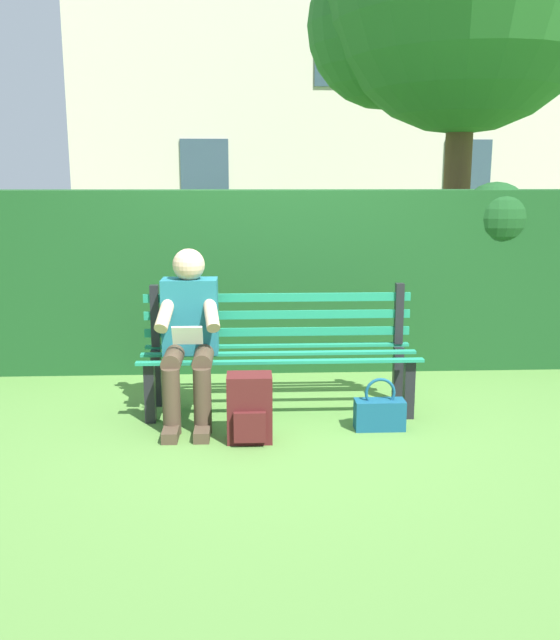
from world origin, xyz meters
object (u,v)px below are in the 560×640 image
object	(u,v)px
park_bench	(279,347)
backpack	(250,408)
person_seated	(189,331)
handbag	(380,413)

from	to	relation	value
park_bench	backpack	xyz separation A→B (m)	(0.21, 0.63, -0.24)
park_bench	person_seated	world-z (taller)	person_seated
park_bench	handbag	size ratio (longest dim) A/B	5.49
park_bench	backpack	world-z (taller)	park_bench
person_seated	backpack	size ratio (longest dim) A/B	2.69
person_seated	park_bench	bearing A→B (deg)	-163.16
handbag	person_seated	bearing A→B (deg)	-12.52
park_bench	backpack	bearing A→B (deg)	71.30
person_seated	backpack	world-z (taller)	person_seated
person_seated	handbag	bearing A→B (deg)	167.48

